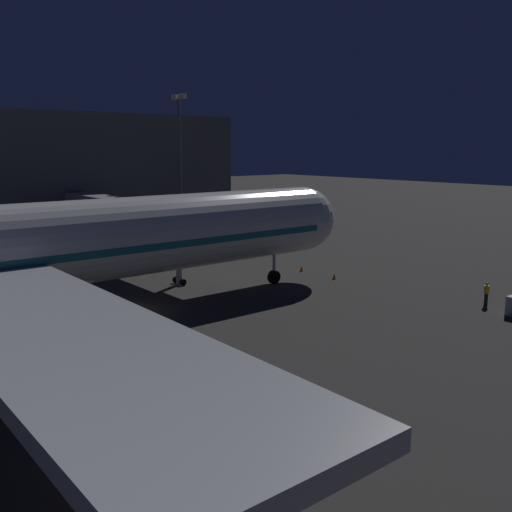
{
  "coord_description": "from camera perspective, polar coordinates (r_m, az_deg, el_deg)",
  "views": [
    {
      "loc": [
        -37.81,
        18.15,
        12.0
      ],
      "look_at": [
        -3.0,
        -10.06,
        3.5
      ],
      "focal_mm": 40.1,
      "sensor_mm": 36.0,
      "label": 1
    }
  ],
  "objects": [
    {
      "name": "apron_floodlight_mast",
      "position": [
        74.33,
        -7.54,
        9.69
      ],
      "size": [
        2.9,
        0.5,
        18.61
      ],
      "color": "#59595E",
      "rests_on": "ground_plane"
    },
    {
      "name": "traffic_cone_nose_starboard",
      "position": [
        56.55,
        4.56,
        -1.26
      ],
      "size": [
        0.36,
        0.36,
        0.55
      ],
      "primitive_type": "cone",
      "color": "orange",
      "rests_on": "ground_plane"
    },
    {
      "name": "ground_plane",
      "position": [
        43.63,
        -12.91,
        -5.5
      ],
      "size": [
        320.0,
        320.0,
        0.0
      ],
      "primitive_type": "plane",
      "color": "#383533"
    },
    {
      "name": "ground_crew_by_belt_loader",
      "position": [
        47.72,
        22.01,
        -3.38
      ],
      "size": [
        0.4,
        0.4,
        1.82
      ],
      "color": "black",
      "rests_on": "ground_plane"
    },
    {
      "name": "traffic_cone_nose_port",
      "position": [
        53.53,
        7.81,
        -2.01
      ],
      "size": [
        0.36,
        0.36,
        0.55
      ],
      "primitive_type": "cone",
      "color": "orange",
      "rests_on": "ground_plane"
    },
    {
      "name": "jet_bridge",
      "position": [
        57.86,
        -12.13,
        4.13
      ],
      "size": [
        25.53,
        3.4,
        7.11
      ],
      "color": "#9E9E99",
      "rests_on": "ground_plane"
    }
  ]
}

